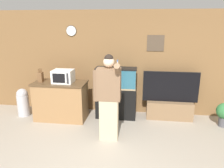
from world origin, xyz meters
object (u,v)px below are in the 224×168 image
Objects in this scene: microwave at (63,76)px; potted_plant at (224,113)px; person_standing at (108,97)px; trash_bin at (23,102)px; counter_island at (61,101)px; knife_block at (40,77)px; aquarium_on_stand at (116,93)px; tv_on_stand at (169,105)px.

potted_plant is at bearing 1.61° from microwave.
person_standing is 2.54m from trash_bin.
person_standing is at bearing -32.07° from counter_island.
person_standing reaches higher than knife_block.
knife_block reaches higher than trash_bin.
knife_block is at bearing -7.32° from trash_bin.
knife_block is at bearing -178.56° from counter_island.
aquarium_on_stand is 0.95× the size of tv_on_stand.
knife_block is 4.34m from potted_plant.
knife_block is at bearing 155.58° from person_standing.
counter_island is 1.78× the size of trash_bin.
knife_block is at bearing -171.09° from aquarium_on_stand.
microwave is 1.34m from trash_bin.
person_standing is at bearing -20.54° from trash_bin.
tv_on_stand is at bearing 7.52° from knife_block.
trash_bin is at bearing 172.68° from knife_block.
trash_bin is at bearing 176.61° from counter_island.
microwave is 3.79m from potted_plant.
person_standing reaches higher than aquarium_on_stand.
person_standing is (1.20, -0.80, -0.18)m from microwave.
counter_island is at bearing 175.82° from microwave.
knife_block is at bearing -179.53° from microwave.
microwave is 0.85× the size of potted_plant.
trash_bin reaches higher than potted_plant.
person_standing is at bearing -160.17° from potted_plant.
tv_on_stand is (3.09, 0.41, -0.70)m from knife_block.
aquarium_on_stand reaches higher than counter_island.
tv_on_stand is 2.40× the size of potted_plant.
microwave is 0.56m from knife_block.
microwave reaches higher than tv_on_stand.
trash_bin is at bearing 176.54° from microwave.
microwave reaches higher than counter_island.
knife_block is (-0.47, -0.01, 0.58)m from counter_island.
person_standing is at bearing -91.34° from aquarium_on_stand.
tv_on_stand reaches higher than potted_plant.
microwave is 1.46× the size of knife_block.
person_standing is (-1.33, -1.21, 0.56)m from tv_on_stand.
knife_block is 1.85m from aquarium_on_stand.
microwave is at bearing 146.12° from person_standing.
trash_bin is at bearing 159.46° from person_standing.
trash_bin is (-4.84, -0.04, 0.03)m from potted_plant.
person_standing reaches higher than counter_island.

